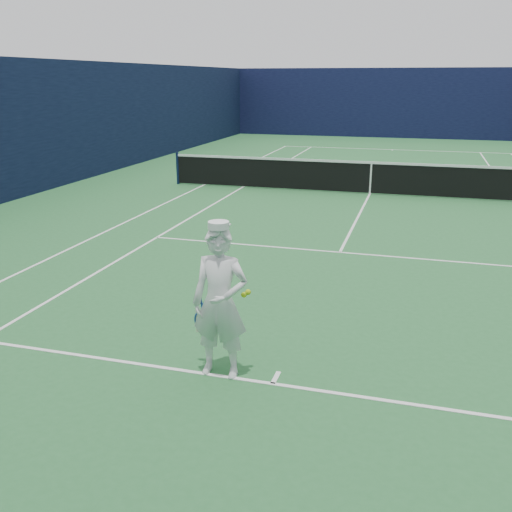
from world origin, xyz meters
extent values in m
plane|color=#276632|center=(0.00, 0.00, 0.00)|extent=(80.00, 80.00, 0.00)
cube|color=white|center=(0.00, 11.88, 0.00)|extent=(11.03, 0.06, 0.01)
cube|color=white|center=(0.00, -11.88, 0.00)|extent=(11.03, 0.06, 0.01)
cube|color=white|center=(-5.49, 0.00, 0.00)|extent=(0.06, 23.83, 0.01)
cube|color=white|center=(-4.12, 0.00, 0.00)|extent=(0.06, 23.77, 0.01)
cube|color=white|center=(0.00, 6.40, 0.00)|extent=(8.23, 0.06, 0.01)
cube|color=white|center=(0.00, -6.40, 0.00)|extent=(8.23, 0.06, 0.01)
cube|color=white|center=(0.00, 0.00, 0.00)|extent=(0.06, 12.80, 0.01)
cube|color=white|center=(0.00, 11.73, 0.00)|extent=(0.06, 0.30, 0.01)
cube|color=white|center=(0.00, -11.73, 0.00)|extent=(0.06, 0.30, 0.01)
cube|color=#0E1133|center=(0.00, 18.00, 2.00)|extent=(20.12, 0.12, 4.00)
cube|color=#0E1534|center=(-10.00, 0.00, 2.00)|extent=(0.12, 36.12, 4.00)
cylinder|color=#141E4C|center=(-6.40, 0.00, 0.54)|extent=(0.09, 0.09, 1.07)
cube|color=black|center=(0.00, 0.00, 0.50)|extent=(12.79, 0.02, 0.92)
cube|color=white|center=(0.00, 0.00, 0.97)|extent=(12.79, 0.04, 0.07)
cube|color=white|center=(0.00, 0.00, 0.47)|extent=(0.05, 0.03, 0.94)
imported|color=white|center=(-0.66, -11.81, 0.92)|extent=(0.68, 0.45, 1.84)
cylinder|color=white|center=(-0.66, -11.81, 1.86)|extent=(0.24, 0.24, 0.08)
cube|color=white|center=(-0.66, -11.68, 1.83)|extent=(0.18, 0.10, 0.02)
cylinder|color=navy|center=(-0.94, -11.74, 0.95)|extent=(0.04, 0.09, 0.22)
cube|color=#1D42A0|center=(-0.94, -11.68, 0.77)|extent=(0.02, 0.02, 0.14)
torus|color=#1D42A0|center=(-0.94, -11.62, 0.57)|extent=(0.30, 0.11, 0.29)
cube|color=beige|center=(-0.94, -11.62, 0.57)|extent=(0.22, 0.01, 0.30)
sphere|color=#B9D217|center=(-0.40, -11.70, 1.01)|extent=(0.07, 0.07, 0.07)
sphere|color=#B9D217|center=(-0.36, -11.68, 1.04)|extent=(0.07, 0.07, 0.07)
camera|label=1|loc=(1.46, -17.62, 3.42)|focal=40.00mm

